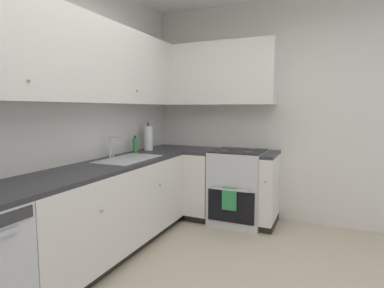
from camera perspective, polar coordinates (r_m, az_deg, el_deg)
The scene contains 13 objects.
wall_back at distance 2.94m, azimuth -25.71°, elevation 4.82°, with size 4.24×0.05×2.69m, color silver.
wall_right at distance 4.05m, azimuth 15.15°, elevation 5.49°, with size 0.05×3.29×2.69m, color silver.
lower_cabinets_back at distance 3.17m, azimuth -14.96°, elevation -11.60°, with size 2.08×0.62×0.85m.
countertop_back at distance 3.06m, azimuth -15.18°, elevation -3.83°, with size 3.28×0.60×0.04m, color #2D2D33.
lower_cabinets_right at distance 3.99m, azimuth 5.95°, elevation -7.69°, with size 0.62×1.06×0.85m.
countertop_right at distance 3.90m, azimuth 6.01°, elevation -1.47°, with size 0.60×1.06×0.03m.
oven_range at distance 3.95m, azimuth 8.40°, elevation -7.53°, with size 0.68×0.62×1.03m.
upper_cabinets_back at distance 3.02m, azimuth -19.84°, elevation 14.26°, with size 2.96×0.34×0.76m.
upper_cabinets_right at distance 4.10m, azimuth 3.57°, elevation 12.45°, with size 0.32×1.60×0.76m.
sink at distance 3.29m, azimuth -11.37°, elevation -3.42°, with size 0.71×0.40×0.10m.
faucet at distance 3.40m, azimuth -14.28°, elevation -0.16°, with size 0.07×0.16×0.23m.
soap_bottle at distance 3.75m, azimuth -10.25°, elevation -0.22°, with size 0.06×0.06×0.20m.
paper_towel_roll at distance 3.95m, azimuth -7.90°, elevation 1.05°, with size 0.11×0.11×0.36m.
Camera 1 is at (-1.92, -0.60, 1.40)m, focal length 29.49 mm.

